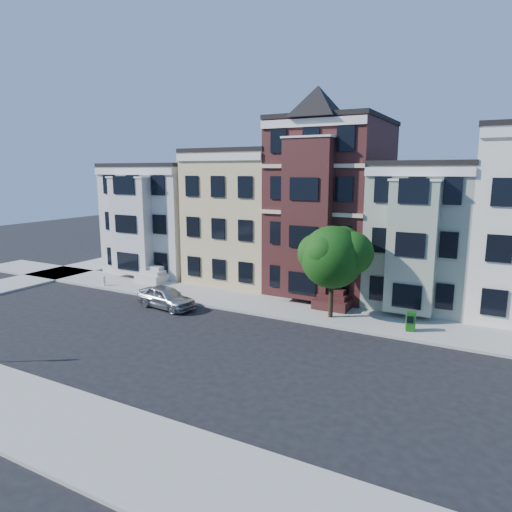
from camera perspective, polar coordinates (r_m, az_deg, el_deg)
The scene contains 11 objects.
ground at distance 22.34m, azimuth -3.44°, elevation -12.34°, with size 120.00×120.00×0.00m, color black.
far_sidewalk at distance 28.99m, azimuth 4.98°, elevation -6.74°, with size 60.00×4.00×0.15m, color #9E9B93.
near_sidewalk at distance 16.82m, azimuth -19.02°, elevation -20.88°, with size 60.00×4.00×0.15m, color #9E9B93.
house_white at distance 41.35m, azimuth -10.61°, elevation 4.60°, with size 8.00×9.00×9.00m, color beige.
house_yellow at distance 36.81m, azimuth -0.87°, elevation 4.84°, with size 7.00×9.00×10.00m, color #D0BA81.
house_brown at distance 33.86m, azimuth 9.57°, elevation 5.89°, with size 7.00×9.00×12.00m, color #3B1918.
house_green at distance 32.51m, azimuth 20.39°, elevation 2.52°, with size 6.00×9.00×9.00m, color gray.
street_tree at distance 26.86m, azimuth 9.50°, elevation -0.67°, with size 5.79×5.79×6.74m, color #1A5012, non-canonical shape.
parked_car at distance 29.93m, azimuth -11.19°, elevation -5.07°, with size 1.69×4.21×1.43m, color #A4A7AD.
newspaper_box at distance 26.29m, azimuth 18.76°, elevation -7.73°, with size 0.48×0.43×1.07m, color #195C15.
fire_hydrant at distance 36.40m, azimuth -18.45°, elevation -3.06°, with size 0.21×0.21×0.58m, color silver.
Camera 1 is at (10.94, -17.43, 8.71)m, focal length 32.00 mm.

